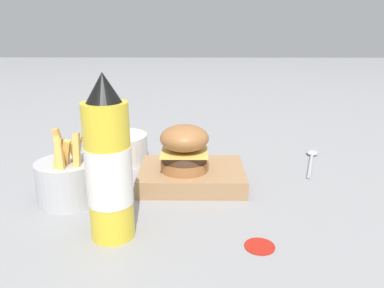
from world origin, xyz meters
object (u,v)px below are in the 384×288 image
ketchup_bottle (109,167)px  side_bowl (118,148)px  burger (184,148)px  serving_board (192,177)px  spoon (311,158)px  fries_basket (68,180)px

ketchup_bottle → side_bowl: (-0.05, 0.31, -0.07)m
burger → ketchup_bottle: bearing=-118.9°
ketchup_bottle → side_bowl: size_ratio=1.82×
serving_board → burger: burger is taller
burger → ketchup_bottle: ketchup_bottle is taller
burger → ketchup_bottle: (-0.10, -0.18, 0.03)m
serving_board → burger: bearing=-161.1°
burger → spoon: (0.29, 0.15, -0.07)m
serving_board → side_bowl: bearing=142.9°
side_bowl → fries_basket: bearing=-103.1°
ketchup_bottle → fries_basket: size_ratio=1.87×
side_bowl → spoon: (0.44, 0.02, -0.03)m
burger → fries_basket: fries_basket is taller
serving_board → ketchup_bottle: ketchup_bottle is taller
burger → side_bowl: bearing=139.4°
ketchup_bottle → spoon: size_ratio=1.37×
serving_board → spoon: bearing=27.8°
ketchup_bottle → spoon: 0.52m
serving_board → side_bowl: 0.21m
ketchup_bottle → fries_basket: (-0.10, 0.11, -0.07)m
serving_board → fries_basket: size_ratio=1.57×
ketchup_bottle → side_bowl: 0.33m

